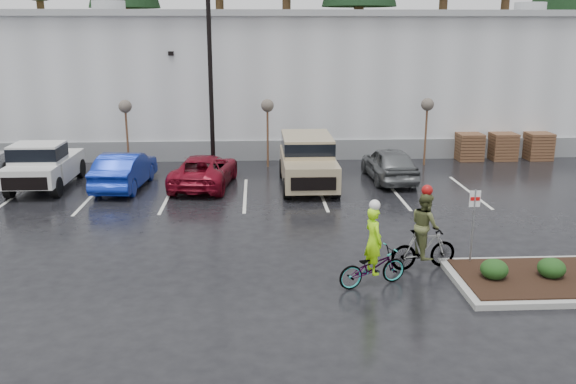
{
  "coord_description": "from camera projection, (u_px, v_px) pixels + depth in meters",
  "views": [
    {
      "loc": [
        -2.03,
        -15.2,
        6.38
      ],
      "look_at": [
        -1.04,
        3.56,
        1.3
      ],
      "focal_mm": 38.0,
      "sensor_mm": 36.0,
      "label": 1
    }
  ],
  "objects": [
    {
      "name": "sapling_mid",
      "position": [
        267.0,
        109.0,
        28.16
      ],
      "size": [
        0.6,
        0.6,
        3.2
      ],
      "color": "#553022",
      "rests_on": "ground"
    },
    {
      "name": "sapling_east",
      "position": [
        427.0,
        108.0,
        28.54
      ],
      "size": [
        0.6,
        0.6,
        3.2
      ],
      "color": "#553022",
      "rests_on": "ground"
    },
    {
      "name": "warehouse",
      "position": [
        289.0,
        74.0,
        36.67
      ],
      "size": [
        60.5,
        15.5,
        7.2
      ],
      "color": "silver",
      "rests_on": "ground"
    },
    {
      "name": "wooded_ridge",
      "position": [
        276.0,
        64.0,
        59.01
      ],
      "size": [
        80.0,
        25.0,
        6.0
      ],
      "primitive_type": "cube",
      "color": "#2B401A",
      "rests_on": "ground"
    },
    {
      "name": "pallet_stack_a",
      "position": [
        469.0,
        147.0,
        30.17
      ],
      "size": [
        1.2,
        1.2,
        1.35
      ],
      "primitive_type": "cube",
      "color": "#553022",
      "rests_on": "ground"
    },
    {
      "name": "suv_tan",
      "position": [
        308.0,
        162.0,
        25.04
      ],
      "size": [
        2.2,
        5.1,
        2.06
      ],
      "primitive_type": null,
      "color": "tan",
      "rests_on": "ground"
    },
    {
      "name": "shrub_a",
      "position": [
        494.0,
        269.0,
        15.55
      ],
      "size": [
        0.7,
        0.7,
        0.52
      ],
      "primitive_type": "ellipsoid",
      "color": "#183713",
      "rests_on": "curb_island"
    },
    {
      "name": "pallet_stack_c",
      "position": [
        538.0,
        146.0,
        30.34
      ],
      "size": [
        1.2,
        1.2,
        1.35
      ],
      "primitive_type": "cube",
      "color": "#553022",
      "rests_on": "ground"
    },
    {
      "name": "car_blue",
      "position": [
        125.0,
        170.0,
        24.9
      ],
      "size": [
        1.99,
        4.67,
        1.5
      ],
      "primitive_type": "imported",
      "rotation": [
        0.0,
        0.0,
        3.05
      ],
      "color": "#0D2494",
      "rests_on": "ground"
    },
    {
      "name": "ground",
      "position": [
        333.0,
        272.0,
        16.42
      ],
      "size": [
        120.0,
        120.0,
        0.0
      ],
      "primitive_type": "plane",
      "color": "black",
      "rests_on": "ground"
    },
    {
      "name": "pallet_stack_b",
      "position": [
        503.0,
        146.0,
        30.25
      ],
      "size": [
        1.2,
        1.2,
        1.35
      ],
      "primitive_type": "cube",
      "color": "#553022",
      "rests_on": "ground"
    },
    {
      "name": "car_red",
      "position": [
        204.0,
        171.0,
        25.19
      ],
      "size": [
        2.81,
        5.02,
        1.33
      ],
      "primitive_type": "imported",
      "rotation": [
        0.0,
        0.0,
        3.01
      ],
      "color": "maroon",
      "rests_on": "ground"
    },
    {
      "name": "cyclist_olive",
      "position": [
        424.0,
        239.0,
        16.46
      ],
      "size": [
        1.89,
        0.95,
        2.37
      ],
      "rotation": [
        0.0,
        0.0,
        1.77
      ],
      "color": "#3F3F44",
      "rests_on": "ground"
    },
    {
      "name": "fire_lane_sign",
      "position": [
        473.0,
        218.0,
        16.44
      ],
      "size": [
        0.3,
        0.05,
        2.2
      ],
      "color": "gray",
      "rests_on": "ground"
    },
    {
      "name": "cyclist_hivis",
      "position": [
        373.0,
        259.0,
        15.41
      ],
      "size": [
        1.99,
        1.24,
        2.28
      ],
      "rotation": [
        0.0,
        0.0,
        1.91
      ],
      "color": "#3F3F44",
      "rests_on": "ground"
    },
    {
      "name": "car_grey",
      "position": [
        389.0,
        164.0,
        26.08
      ],
      "size": [
        1.93,
        4.4,
        1.47
      ],
      "primitive_type": "imported",
      "rotation": [
        0.0,
        0.0,
        3.19
      ],
      "color": "#5D6062",
      "rests_on": "ground"
    },
    {
      "name": "sapling_west",
      "position": [
        125.0,
        110.0,
        27.83
      ],
      "size": [
        0.6,
        0.6,
        3.2
      ],
      "color": "#553022",
      "rests_on": "ground"
    },
    {
      "name": "pickup_white",
      "position": [
        47.0,
        163.0,
        25.12
      ],
      "size": [
        2.1,
        5.2,
        1.96
      ],
      "primitive_type": null,
      "color": "silver",
      "rests_on": "ground"
    },
    {
      "name": "lamppost",
      "position": [
        209.0,
        44.0,
        26.3
      ],
      "size": [
        0.5,
        1.0,
        9.22
      ],
      "color": "black",
      "rests_on": "ground"
    },
    {
      "name": "shrub_b",
      "position": [
        552.0,
        268.0,
        15.62
      ],
      "size": [
        0.7,
        0.7,
        0.52
      ],
      "primitive_type": "ellipsoid",
      "color": "#183713",
      "rests_on": "curb_island"
    }
  ]
}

